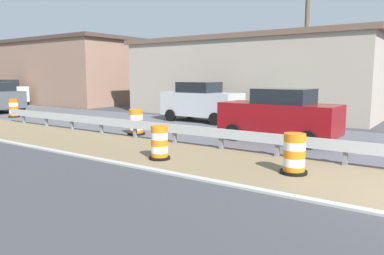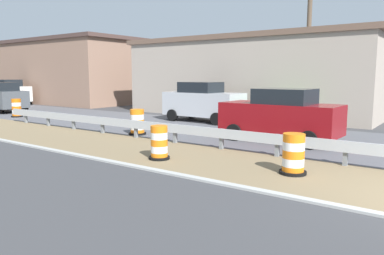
{
  "view_description": "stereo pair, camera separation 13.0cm",
  "coord_description": "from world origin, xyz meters",
  "px_view_note": "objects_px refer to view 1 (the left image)",
  "views": [
    {
      "loc": [
        -8.51,
        0.08,
        2.49
      ],
      "look_at": [
        1.1,
        6.86,
        0.84
      ],
      "focal_mm": 34.92,
      "sensor_mm": 36.0,
      "label": 1
    },
    {
      "loc": [
        -8.44,
        -0.02,
        2.49
      ],
      "look_at": [
        1.1,
        6.86,
        0.84
      ],
      "focal_mm": 34.92,
      "sensor_mm": 36.0,
      "label": 2
    }
  ],
  "objects_px": {
    "car_distant_a": "(201,102)",
    "traffic_barrel_far": "(14,109)",
    "traffic_barrel_nearest": "(294,156)",
    "car_trailing_near_lane": "(6,92)",
    "car_distant_b": "(280,115)",
    "traffic_barrel_mid": "(136,123)",
    "traffic_barrel_close": "(159,144)",
    "utility_pole_near": "(307,31)"
  },
  "relations": [
    {
      "from": "traffic_barrel_nearest",
      "to": "car_distant_b",
      "type": "height_order",
      "value": "car_distant_b"
    },
    {
      "from": "traffic_barrel_far",
      "to": "car_trailing_near_lane",
      "type": "relative_size",
      "value": 0.27
    },
    {
      "from": "traffic_barrel_nearest",
      "to": "car_distant_a",
      "type": "bearing_deg",
      "value": 46.15
    },
    {
      "from": "traffic_barrel_mid",
      "to": "traffic_barrel_far",
      "type": "relative_size",
      "value": 0.98
    },
    {
      "from": "traffic_barrel_mid",
      "to": "utility_pole_near",
      "type": "distance_m",
      "value": 10.5
    },
    {
      "from": "car_distant_a",
      "to": "traffic_barrel_nearest",
      "type": "bearing_deg",
      "value": -41.77
    },
    {
      "from": "traffic_barrel_far",
      "to": "traffic_barrel_close",
      "type": "bearing_deg",
      "value": -104.12
    },
    {
      "from": "traffic_barrel_mid",
      "to": "car_distant_b",
      "type": "bearing_deg",
      "value": -70.34
    },
    {
      "from": "traffic_barrel_close",
      "to": "car_distant_a",
      "type": "xyz_separation_m",
      "value": [
        8.37,
        4.12,
        0.61
      ]
    },
    {
      "from": "traffic_barrel_far",
      "to": "utility_pole_near",
      "type": "xyz_separation_m",
      "value": [
        7.98,
        -14.8,
        4.3
      ]
    },
    {
      "from": "traffic_barrel_far",
      "to": "car_trailing_near_lane",
      "type": "bearing_deg",
      "value": 63.67
    },
    {
      "from": "traffic_barrel_nearest",
      "to": "car_distant_a",
      "type": "xyz_separation_m",
      "value": [
        7.67,
        7.98,
        0.59
      ]
    },
    {
      "from": "traffic_barrel_far",
      "to": "car_distant_a",
      "type": "height_order",
      "value": "car_distant_a"
    },
    {
      "from": "car_trailing_near_lane",
      "to": "car_distant_a",
      "type": "height_order",
      "value": "car_distant_a"
    },
    {
      "from": "traffic_barrel_nearest",
      "to": "traffic_barrel_mid",
      "type": "distance_m",
      "value": 8.04
    },
    {
      "from": "car_trailing_near_lane",
      "to": "car_distant_b",
      "type": "relative_size",
      "value": 0.91
    },
    {
      "from": "traffic_barrel_nearest",
      "to": "traffic_barrel_far",
      "type": "xyz_separation_m",
      "value": [
        2.92,
        18.27,
        0.03
      ]
    },
    {
      "from": "traffic_barrel_mid",
      "to": "car_trailing_near_lane",
      "type": "xyz_separation_m",
      "value": [
        5.3,
        20.07,
        0.58
      ]
    },
    {
      "from": "traffic_barrel_nearest",
      "to": "car_distant_b",
      "type": "bearing_deg",
      "value": 26.55
    },
    {
      "from": "car_trailing_near_lane",
      "to": "utility_pole_near",
      "type": "xyz_separation_m",
      "value": [
        3.28,
        -24.3,
        3.74
      ]
    },
    {
      "from": "car_trailing_near_lane",
      "to": "utility_pole_near",
      "type": "bearing_deg",
      "value": 7.78
    },
    {
      "from": "traffic_barrel_nearest",
      "to": "car_trailing_near_lane",
      "type": "bearing_deg",
      "value": 74.65
    },
    {
      "from": "traffic_barrel_mid",
      "to": "traffic_barrel_far",
      "type": "bearing_deg",
      "value": 86.74
    },
    {
      "from": "traffic_barrel_far",
      "to": "car_distant_b",
      "type": "xyz_separation_m",
      "value": [
        1.38,
        -16.12,
        0.51
      ]
    },
    {
      "from": "utility_pole_near",
      "to": "car_distant_a",
      "type": "bearing_deg",
      "value": 125.56
    },
    {
      "from": "traffic_barrel_far",
      "to": "car_trailing_near_lane",
      "type": "xyz_separation_m",
      "value": [
        4.7,
        9.5,
        0.57
      ]
    },
    {
      "from": "car_distant_a",
      "to": "traffic_barrel_far",
      "type": "bearing_deg",
      "value": -153.14
    },
    {
      "from": "traffic_barrel_far",
      "to": "traffic_barrel_nearest",
      "type": "bearing_deg",
      "value": -99.09
    },
    {
      "from": "traffic_barrel_far",
      "to": "car_distant_b",
      "type": "bearing_deg",
      "value": -85.11
    },
    {
      "from": "traffic_barrel_nearest",
      "to": "utility_pole_near",
      "type": "height_order",
      "value": "utility_pole_near"
    },
    {
      "from": "traffic_barrel_close",
      "to": "car_distant_b",
      "type": "xyz_separation_m",
      "value": [
        5.0,
        -1.72,
        0.55
      ]
    },
    {
      "from": "car_trailing_near_lane",
      "to": "car_distant_a",
      "type": "xyz_separation_m",
      "value": [
        0.05,
        -19.78,
        0.0
      ]
    },
    {
      "from": "car_distant_b",
      "to": "utility_pole_near",
      "type": "xyz_separation_m",
      "value": [
        6.6,
        1.31,
        3.8
      ]
    },
    {
      "from": "traffic_barrel_mid",
      "to": "traffic_barrel_far",
      "type": "distance_m",
      "value": 10.59
    },
    {
      "from": "traffic_barrel_nearest",
      "to": "traffic_barrel_mid",
      "type": "relative_size",
      "value": 0.97
    },
    {
      "from": "traffic_barrel_close",
      "to": "car_distant_b",
      "type": "height_order",
      "value": "car_distant_b"
    },
    {
      "from": "traffic_barrel_nearest",
      "to": "traffic_barrel_close",
      "type": "xyz_separation_m",
      "value": [
        -0.7,
        3.87,
        -0.01
      ]
    },
    {
      "from": "car_trailing_near_lane",
      "to": "car_distant_b",
      "type": "xyz_separation_m",
      "value": [
        -3.32,
        -25.62,
        -0.06
      ]
    },
    {
      "from": "car_distant_a",
      "to": "car_distant_b",
      "type": "xyz_separation_m",
      "value": [
        -3.37,
        -5.83,
        -0.06
      ]
    },
    {
      "from": "traffic_barrel_close",
      "to": "car_distant_a",
      "type": "bearing_deg",
      "value": 26.19
    },
    {
      "from": "traffic_barrel_nearest",
      "to": "traffic_barrel_mid",
      "type": "bearing_deg",
      "value": 73.23
    },
    {
      "from": "traffic_barrel_mid",
      "to": "car_distant_a",
      "type": "xyz_separation_m",
      "value": [
        5.35,
        0.29,
        0.58
      ]
    }
  ]
}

